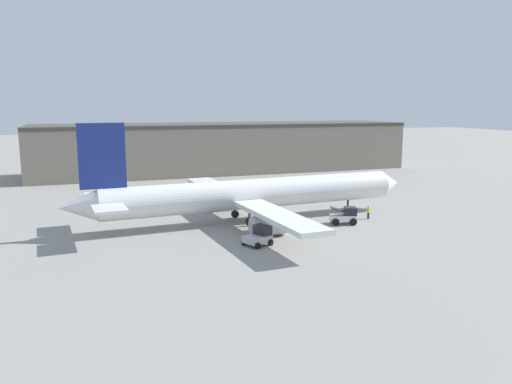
{
  "coord_description": "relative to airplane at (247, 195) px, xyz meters",
  "views": [
    {
      "loc": [
        -19.13,
        -53.72,
        13.29
      ],
      "look_at": [
        0.0,
        0.0,
        3.38
      ],
      "focal_mm": 35.0,
      "sensor_mm": 36.0,
      "label": 1
    }
  ],
  "objects": [
    {
      "name": "ground_plane",
      "position": [
        1.07,
        0.07,
        -3.13
      ],
      "size": [
        400.0,
        400.0,
        0.0
      ],
      "primitive_type": "plane",
      "color": "gray"
    },
    {
      "name": "terminal_building",
      "position": [
        10.04,
        44.65,
        1.74
      ],
      "size": [
        74.59,
        16.73,
        9.72
      ],
      "color": "gray",
      "rests_on": "ground_plane"
    },
    {
      "name": "airplane",
      "position": [
        0.0,
        0.0,
        0.0
      ],
      "size": [
        42.02,
        34.57,
        11.58
      ],
      "rotation": [
        0.0,
        0.0,
        0.07
      ],
      "color": "silver",
      "rests_on": "ground_plane"
    },
    {
      "name": "ground_crew_worker",
      "position": [
        13.89,
        -3.68,
        -2.27
      ],
      "size": [
        0.36,
        0.36,
        1.62
      ],
      "rotation": [
        0.0,
        0.0,
        3.32
      ],
      "color": "#1E2338",
      "rests_on": "ground_plane"
    },
    {
      "name": "baggage_tug",
      "position": [
        -2.16,
        -9.86,
        -2.27
      ],
      "size": [
        2.98,
        2.88,
        1.88
      ],
      "rotation": [
        0.0,
        0.0,
        0.4
      ],
      "color": "#B2B2B7",
      "rests_on": "ground_plane"
    },
    {
      "name": "belt_loader_truck",
      "position": [
        9.99,
        -5.01,
        -2.18
      ],
      "size": [
        3.22,
        2.54,
        1.99
      ],
      "rotation": [
        0.0,
        0.0,
        -0.31
      ],
      "color": "silver",
      "rests_on": "ground_plane"
    },
    {
      "name": "pushback_tug",
      "position": [
        1.15,
        -4.91,
        -2.11
      ],
      "size": [
        2.51,
        1.91,
        2.29
      ],
      "rotation": [
        0.0,
        0.0,
        -0.02
      ],
      "color": "beige",
      "rests_on": "ground_plane"
    }
  ]
}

